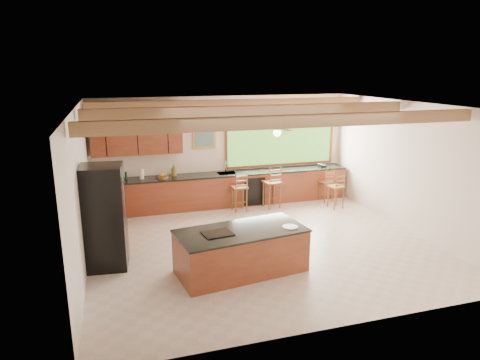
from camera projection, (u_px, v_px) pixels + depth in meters
name	position (u px, v px, depth m)	size (l,w,h in m)	color
ground	(262.00, 244.00, 9.33)	(7.20, 7.20, 0.00)	#C0B29F
room_shell	(246.00, 139.00, 9.33)	(7.27, 6.54, 3.02)	beige
counter_run	(201.00, 195.00, 11.32)	(7.12, 3.10, 1.26)	brown
island	(241.00, 251.00, 7.98)	(2.52, 1.44, 0.85)	brown
refrigerator	(104.00, 217.00, 8.05)	(0.85, 0.83, 2.00)	black
bar_stool_a	(240.00, 188.00, 11.32)	(0.41, 0.41, 1.09)	brown
bar_stool_b	(273.00, 183.00, 11.58)	(0.49, 0.49, 1.19)	brown
bar_stool_c	(327.00, 183.00, 12.20)	(0.39, 0.39, 0.94)	brown
bar_stool_d	(337.00, 187.00, 11.56)	(0.42, 0.42, 1.01)	brown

